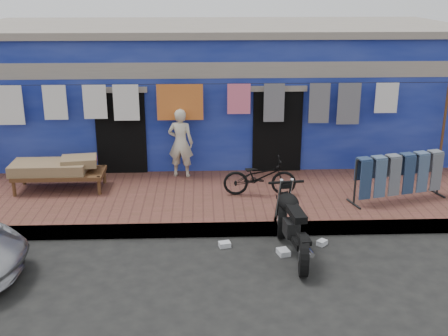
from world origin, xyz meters
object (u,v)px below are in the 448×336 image
Objects in this scene: motorcycle at (292,223)px; jeans_rack at (399,176)px; seated_person at (181,143)px; charpoy at (60,175)px; bicycle at (260,173)px.

jeans_rack reaches higher than motorcycle.
seated_person is 0.84× the size of motorcycle.
seated_person is 2.64m from charpoy.
bicycle is at bearing 154.43° from seated_person.
bicycle is (1.63, -1.21, -0.29)m from seated_person.
bicycle reaches higher than motorcycle.
bicycle is 0.71× the size of jeans_rack.
bicycle is at bearing 92.50° from motorcycle.
bicycle reaches higher than charpoy.
seated_person reaches higher than charpoy.
seated_person is 3.92m from motorcycle.
bicycle is at bearing 171.98° from jeans_rack.
charpoy is (-4.12, 0.47, -0.15)m from bicycle.
seated_person is 2.05m from bicycle.
seated_person is 0.79× the size of charpoy.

